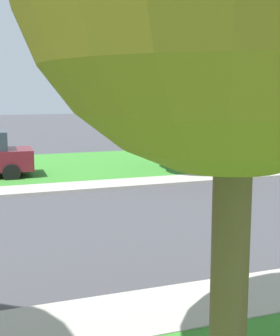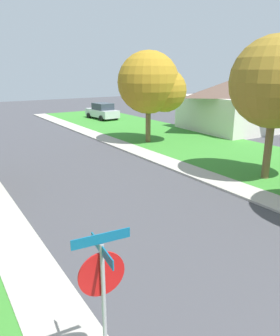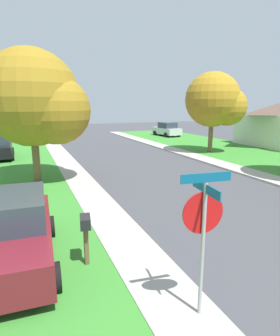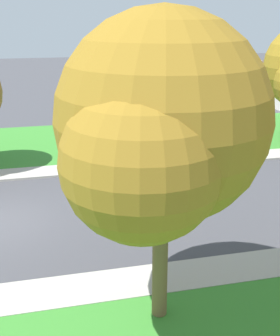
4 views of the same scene
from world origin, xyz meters
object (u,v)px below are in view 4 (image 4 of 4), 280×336
(car_maroon_kerbside_mid, at_px, (161,130))
(tree_across_right, at_px, (158,129))
(stop_sign_far_corner, at_px, (113,131))
(mailbox, at_px, (156,137))

(car_maroon_kerbside_mid, height_order, tree_across_right, tree_across_right)
(car_maroon_kerbside_mid, distance_m, tree_across_right, 15.07)
(stop_sign_far_corner, distance_m, tree_across_right, 11.17)
(car_maroon_kerbside_mid, xyz_separation_m, tree_across_right, (13.98, -4.10, 3.85))
(tree_across_right, xyz_separation_m, mailbox, (-12.34, 3.33, -3.71))
(stop_sign_far_corner, bearing_deg, car_maroon_kerbside_mid, 135.19)
(stop_sign_far_corner, relative_size, tree_across_right, 0.39)
(stop_sign_far_corner, relative_size, mailbox, 2.11)
(car_maroon_kerbside_mid, bearing_deg, mailbox, -25.08)
(car_maroon_kerbside_mid, bearing_deg, tree_across_right, -16.34)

